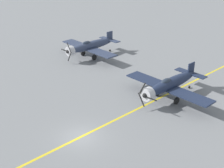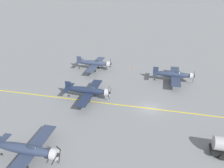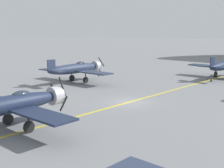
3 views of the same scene
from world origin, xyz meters
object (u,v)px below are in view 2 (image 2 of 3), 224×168
object	(u,v)px
airplane_near_left	(94,63)
airplane_near_center	(88,91)
airplane_near_right	(27,150)
traffic_cone	(133,68)
airplane_mid_left	(174,75)

from	to	relation	value
airplane_near_left	airplane_near_center	xyz separation A→B (m)	(15.87, 3.56, 0.00)
airplane_near_right	traffic_cone	bearing A→B (deg)	172.71
airplane_mid_left	airplane_near_center	bearing A→B (deg)	-71.40
airplane_near_left	airplane_mid_left	world-z (taller)	airplane_near_left
traffic_cone	airplane_near_right	bearing A→B (deg)	-14.29
airplane_mid_left	airplane_near_left	bearing A→B (deg)	-115.43
airplane_mid_left	traffic_cone	bearing A→B (deg)	-136.30
airplane_near_right	traffic_cone	distance (m)	38.56
airplane_near_center	traffic_cone	xyz separation A→B (m)	(-18.80, 6.87, -1.74)
airplane_near_left	traffic_cone	size ratio (longest dim) A/B	21.82
airplane_near_left	traffic_cone	distance (m)	10.97
airplane_near_center	airplane_near_right	distance (m)	18.71
airplane_mid_left	airplane_near_right	world-z (taller)	same
airplane_near_left	airplane_near_center	size ratio (longest dim) A/B	1.00
airplane_near_left	airplane_near_center	world-z (taller)	airplane_near_left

